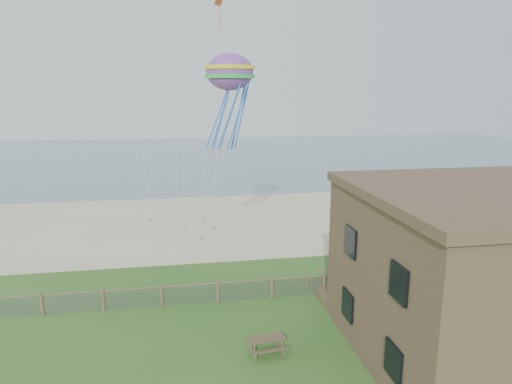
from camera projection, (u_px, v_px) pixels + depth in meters
ground at (231, 365)px, 19.11m from camera, size 160.00×160.00×0.00m
sand_beach at (202, 222)px, 40.30m from camera, size 72.00×20.00×0.02m
ocean at (189, 156)px, 82.68m from camera, size 160.00×68.00×0.02m
chainlink_fence at (218, 293)px, 24.78m from camera, size 36.20×0.20×1.25m
motel_deck at (447, 289)px, 26.02m from camera, size 15.00×2.00×0.50m
picnic_table at (266, 346)px, 19.94m from camera, size 1.77×1.43×0.69m
octopus_kite at (230, 99)px, 30.83m from camera, size 3.63×2.78×6.92m
kite_red at (220, 5)px, 30.71m from camera, size 1.86×1.74×2.19m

